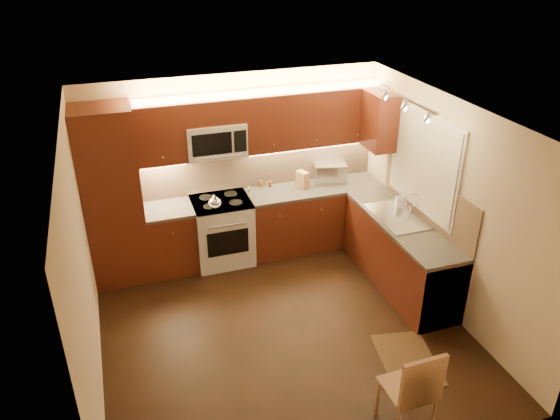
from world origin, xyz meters
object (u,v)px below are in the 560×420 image
object	(u,v)px
soap_bottle	(400,200)
dining_chair	(408,386)
toaster_oven	(329,172)
stove	(222,230)
kettle	(215,201)
knife_block	(303,180)
sink	(398,212)
microwave	(215,139)

from	to	relation	value
soap_bottle	dining_chair	size ratio (longest dim) A/B	0.23
toaster_oven	soap_bottle	distance (m)	1.20
stove	kettle	distance (m)	0.60
knife_block	soap_bottle	size ratio (longest dim) A/B	1.09
stove	dining_chair	size ratio (longest dim) A/B	0.97
sink	soap_bottle	xyz separation A→B (m)	(0.14, 0.23, 0.03)
kettle	soap_bottle	distance (m)	2.37
toaster_oven	dining_chair	world-z (taller)	toaster_oven
microwave	soap_bottle	world-z (taller)	microwave
toaster_oven	dining_chair	bearing A→B (deg)	-89.98
sink	soap_bottle	distance (m)	0.27
stove	kettle	world-z (taller)	kettle
soap_bottle	toaster_oven	bearing A→B (deg)	125.85
microwave	dining_chair	distance (m)	3.77
microwave	kettle	size ratio (longest dim) A/B	4.02
kettle	toaster_oven	size ratio (longest dim) A/B	0.42
microwave	knife_block	size ratio (longest dim) A/B	3.22
soap_bottle	kettle	bearing A→B (deg)	172.64
stove	microwave	size ratio (longest dim) A/B	1.21
sink	kettle	xyz separation A→B (m)	(-2.12, 0.94, 0.04)
kettle	knife_block	size ratio (longest dim) A/B	0.80
sink	toaster_oven	size ratio (longest dim) A/B	1.93
soap_bottle	dining_chair	xyz separation A→B (m)	(-1.23, -2.41, -0.53)
soap_bottle	dining_chair	bearing A→B (deg)	-106.73
kettle	sink	bearing A→B (deg)	-31.63
microwave	dining_chair	size ratio (longest dim) A/B	0.80
dining_chair	knife_block	bearing A→B (deg)	84.49
soap_bottle	knife_block	bearing A→B (deg)	144.97
sink	stove	bearing A→B (deg)	150.64
kettle	stove	bearing A→B (deg)	50.09
knife_block	stove	bearing A→B (deg)	161.19
knife_block	soap_bottle	distance (m)	1.37
sink	toaster_oven	xyz separation A→B (m)	(-0.37, 1.30, 0.06)
stove	microwave	xyz separation A→B (m)	(0.00, 0.14, 1.26)
kettle	dining_chair	xyz separation A→B (m)	(1.03, -3.13, -0.54)
microwave	sink	world-z (taller)	microwave
sink	toaster_oven	bearing A→B (deg)	105.94
kettle	dining_chair	size ratio (longest dim) A/B	0.20
toaster_oven	soap_bottle	xyz separation A→B (m)	(0.52, -1.08, -0.03)
stove	dining_chair	world-z (taller)	dining_chair
stove	sink	world-z (taller)	sink
microwave	dining_chair	xyz separation A→B (m)	(0.92, -3.44, -1.25)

